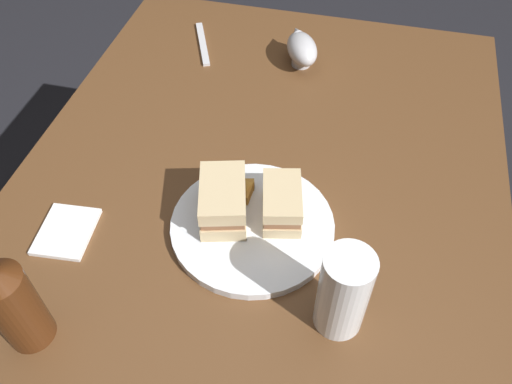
{
  "coord_description": "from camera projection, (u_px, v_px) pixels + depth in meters",
  "views": [
    {
      "loc": [
        -0.65,
        -0.15,
        1.44
      ],
      "look_at": [
        -0.06,
        -0.01,
        0.74
      ],
      "focal_mm": 36.59,
      "sensor_mm": 36.0,
      "label": 1
    }
  ],
  "objects": [
    {
      "name": "potato_wedge_front",
      "position": [
        240.0,
        185.0,
        0.95
      ],
      "size": [
        0.03,
        0.05,
        0.02
      ],
      "primitive_type": "cube",
      "rotation": [
        0.0,
        0.0,
        4.95
      ],
      "color": "#B77F33",
      "rests_on": "plate"
    },
    {
      "name": "gravy_boat",
      "position": [
        302.0,
        49.0,
        1.2
      ],
      "size": [
        0.14,
        0.11,
        0.07
      ],
      "color": "#B7B7BC",
      "rests_on": "dining_table"
    },
    {
      "name": "sandwich_half_right",
      "position": [
        223.0,
        201.0,
        0.89
      ],
      "size": [
        0.14,
        0.11,
        0.07
      ],
      "color": "#CCB284",
      "rests_on": "plate"
    },
    {
      "name": "potato_wedge_back",
      "position": [
        246.0,
        192.0,
        0.93
      ],
      "size": [
        0.04,
        0.02,
        0.02
      ],
      "primitive_type": "cube",
      "rotation": [
        0.0,
        0.0,
        6.24
      ],
      "color": "#B77F33",
      "rests_on": "plate"
    },
    {
      "name": "sandwich_half_left",
      "position": [
        282.0,
        203.0,
        0.89
      ],
      "size": [
        0.12,
        0.09,
        0.06
      ],
      "color": "#CCB284",
      "rests_on": "plate"
    },
    {
      "name": "fork",
      "position": [
        203.0,
        44.0,
        1.28
      ],
      "size": [
        0.17,
        0.09,
        0.01
      ],
      "primitive_type": "cube",
      "rotation": [
        0.0,
        0.0,
        3.55
      ],
      "color": "silver",
      "rests_on": "dining_table"
    },
    {
      "name": "pint_glass",
      "position": [
        342.0,
        296.0,
        0.75
      ],
      "size": [
        0.07,
        0.07,
        0.16
      ],
      "color": "white",
      "rests_on": "dining_table"
    },
    {
      "name": "dining_table",
      "position": [
        259.0,
        279.0,
        1.26
      ],
      "size": [
        1.22,
        0.92,
        0.71
      ],
      "primitive_type": "cube",
      "color": "brown",
      "rests_on": "ground"
    },
    {
      "name": "cider_bottle",
      "position": [
        11.0,
        300.0,
        0.71
      ],
      "size": [
        0.07,
        0.07,
        0.26
      ],
      "color": "#47230F",
      "rests_on": "dining_table"
    },
    {
      "name": "napkin",
      "position": [
        66.0,
        231.0,
        0.9
      ],
      "size": [
        0.12,
        0.1,
        0.01
      ],
      "primitive_type": "cube",
      "rotation": [
        0.0,
        0.0,
        0.09
      ],
      "color": "white",
      "rests_on": "dining_table"
    },
    {
      "name": "ground_plane",
      "position": [
        258.0,
        343.0,
        1.53
      ],
      "size": [
        6.0,
        6.0,
        0.0
      ],
      "primitive_type": "plane",
      "color": "black"
    },
    {
      "name": "plate",
      "position": [
        252.0,
        226.0,
        0.91
      ],
      "size": [
        0.28,
        0.28,
        0.02
      ],
      "primitive_type": "cylinder",
      "color": "white",
      "rests_on": "dining_table"
    },
    {
      "name": "potato_wedge_middle",
      "position": [
        241.0,
        194.0,
        0.93
      ],
      "size": [
        0.05,
        0.03,
        0.02
      ],
      "primitive_type": "cube",
      "rotation": [
        0.0,
        0.0,
        2.85
      ],
      "color": "gold",
      "rests_on": "plate"
    }
  ]
}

